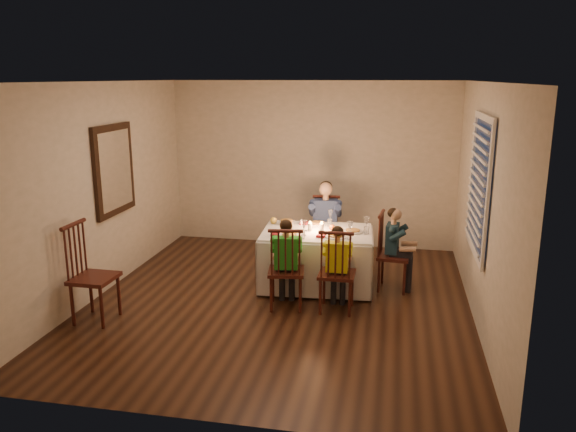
% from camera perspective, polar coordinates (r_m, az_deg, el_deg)
% --- Properties ---
extents(ground, '(5.00, 5.00, 0.00)m').
position_cam_1_polar(ground, '(6.89, -0.84, -8.67)').
color(ground, black).
rests_on(ground, ground).
extents(wall_left, '(0.02, 5.00, 2.60)m').
position_cam_1_polar(wall_left, '(7.30, -18.46, 2.56)').
color(wall_left, beige).
rests_on(wall_left, ground).
extents(wall_right, '(0.02, 5.00, 2.60)m').
position_cam_1_polar(wall_right, '(6.44, 19.13, 1.06)').
color(wall_right, beige).
rests_on(wall_right, ground).
extents(wall_back, '(4.50, 0.02, 2.60)m').
position_cam_1_polar(wall_back, '(8.92, 2.43, 5.24)').
color(wall_back, beige).
rests_on(wall_back, ground).
extents(ceiling, '(5.00, 5.00, 0.00)m').
position_cam_1_polar(ceiling, '(6.36, -0.92, 13.50)').
color(ceiling, white).
rests_on(ceiling, wall_back).
extents(dining_table, '(1.48, 1.11, 0.71)m').
position_cam_1_polar(dining_table, '(7.22, 2.96, -3.17)').
color(dining_table, silver).
rests_on(dining_table, ground).
extents(chair_adult, '(0.44, 0.42, 1.01)m').
position_cam_1_polar(chair_adult, '(8.14, 3.73, -5.07)').
color(chair_adult, '#38140F').
rests_on(chair_adult, ground).
extents(chair_near_left, '(0.47, 0.45, 1.01)m').
position_cam_1_polar(chair_near_left, '(6.74, -0.19, -9.21)').
color(chair_near_left, '#38140F').
rests_on(chair_near_left, ground).
extents(chair_near_right, '(0.41, 0.40, 1.01)m').
position_cam_1_polar(chair_near_right, '(6.68, 4.91, -9.50)').
color(chair_near_right, '#38140F').
rests_on(chair_near_right, ground).
extents(chair_end, '(0.43, 0.45, 1.01)m').
position_cam_1_polar(chair_end, '(7.40, 10.55, -7.29)').
color(chair_end, '#38140F').
rests_on(chair_end, ground).
extents(chair_extra, '(0.45, 0.47, 1.12)m').
position_cam_1_polar(chair_extra, '(6.75, -18.75, -9.95)').
color(chair_extra, '#38140F').
rests_on(chair_extra, ground).
extents(adult, '(0.47, 0.44, 1.23)m').
position_cam_1_polar(adult, '(8.14, 3.73, -5.07)').
color(adult, navy).
rests_on(adult, ground).
extents(child_green, '(0.40, 0.38, 1.08)m').
position_cam_1_polar(child_green, '(6.74, -0.19, -9.21)').
color(child_green, green).
rests_on(child_green, ground).
extents(child_yellow, '(0.33, 0.30, 1.03)m').
position_cam_1_polar(child_yellow, '(6.68, 4.91, -9.50)').
color(child_yellow, yellow).
rests_on(child_yellow, ground).
extents(child_teal, '(0.36, 0.38, 1.07)m').
position_cam_1_polar(child_teal, '(7.40, 10.55, -7.29)').
color(child_teal, '#18313D').
rests_on(child_teal, ground).
extents(setting_adult, '(0.28, 0.28, 0.02)m').
position_cam_1_polar(setting_adult, '(7.48, 3.00, -0.81)').
color(setting_adult, white).
rests_on(setting_adult, dining_table).
extents(setting_green, '(0.28, 0.28, 0.02)m').
position_cam_1_polar(setting_green, '(6.92, 0.15, -2.01)').
color(setting_green, white).
rests_on(setting_green, dining_table).
extents(setting_yellow, '(0.28, 0.28, 0.02)m').
position_cam_1_polar(setting_yellow, '(6.90, 4.88, -2.11)').
color(setting_yellow, white).
rests_on(setting_yellow, dining_table).
extents(setting_teal, '(0.28, 0.28, 0.02)m').
position_cam_1_polar(setting_teal, '(7.15, 6.59, -1.57)').
color(setting_teal, white).
rests_on(setting_teal, dining_table).
extents(candle_left, '(0.06, 0.06, 0.10)m').
position_cam_1_polar(candle_left, '(7.16, 2.25, -1.14)').
color(candle_left, white).
rests_on(candle_left, dining_table).
extents(candle_right, '(0.06, 0.06, 0.10)m').
position_cam_1_polar(candle_right, '(7.15, 3.44, -1.18)').
color(candle_right, white).
rests_on(candle_right, dining_table).
extents(squash, '(0.09, 0.09, 0.09)m').
position_cam_1_polar(squash, '(7.50, -1.49, -0.46)').
color(squash, gold).
rests_on(squash, dining_table).
extents(orange_fruit, '(0.08, 0.08, 0.08)m').
position_cam_1_polar(orange_fruit, '(7.19, 4.53, -1.19)').
color(orange_fruit, '#DE5B12').
rests_on(orange_fruit, dining_table).
extents(serving_bowl, '(0.23, 0.23, 0.05)m').
position_cam_1_polar(serving_bowl, '(7.45, -0.15, -0.71)').
color(serving_bowl, white).
rests_on(serving_bowl, dining_table).
extents(wall_mirror, '(0.06, 0.95, 1.15)m').
position_cam_1_polar(wall_mirror, '(7.50, -17.25, 4.51)').
color(wall_mirror, black).
rests_on(wall_mirror, wall_left).
extents(window_blinds, '(0.07, 1.34, 1.54)m').
position_cam_1_polar(window_blinds, '(6.49, 18.77, 2.99)').
color(window_blinds, '#0D1A34').
rests_on(window_blinds, wall_right).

